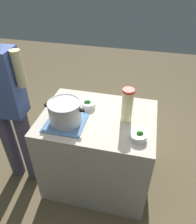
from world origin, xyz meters
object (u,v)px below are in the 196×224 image
object	(u,v)px
cooking_pot	(65,112)
person_cook	(7,107)
broccoli_bowl_center	(89,104)
broccoli_bowl_front	(139,136)
lemonade_pitcher	(127,105)

from	to	relation	value
cooking_pot	person_cook	distance (m)	0.56
broccoli_bowl_center	person_cook	bearing A→B (deg)	19.33
broccoli_bowl_center	broccoli_bowl_front	bearing A→B (deg)	146.72
lemonade_pitcher	broccoli_bowl_front	size ratio (longest dim) A/B	2.28
person_cook	lemonade_pitcher	bearing A→B (deg)	-172.89
lemonade_pitcher	person_cook	distance (m)	1.07
cooking_pot	broccoli_bowl_center	bearing A→B (deg)	-116.08
lemonade_pitcher	broccoli_bowl_center	distance (m)	0.40
cooking_pot	person_cook	xyz separation A→B (m)	(0.56, -0.02, -0.06)
lemonade_pitcher	person_cook	bearing A→B (deg)	7.11
cooking_pot	person_cook	size ratio (longest dim) A/B	0.20
broccoli_bowl_front	person_cook	size ratio (longest dim) A/B	0.08
lemonade_pitcher	cooking_pot	bearing A→B (deg)	17.29
lemonade_pitcher	broccoli_bowl_center	size ratio (longest dim) A/B	2.48
cooking_pot	broccoli_bowl_center	xyz separation A→B (m)	(-0.13, -0.26, -0.08)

